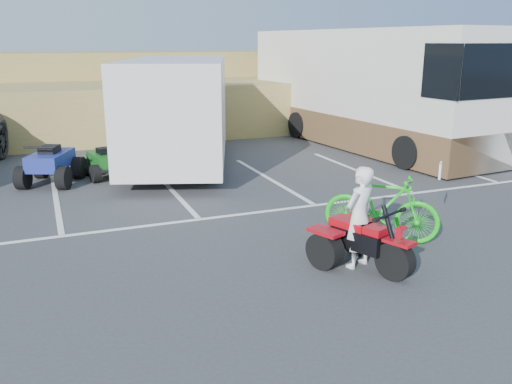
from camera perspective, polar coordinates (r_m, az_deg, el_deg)
name	(u,v)px	position (r m, az deg, el deg)	size (l,w,h in m)	color
ground	(239,262)	(9.14, -1.78, -7.36)	(100.00, 100.00, 0.00)	#38383B
parking_stripes	(215,195)	(13.05, -4.35, -0.28)	(28.00, 5.16, 0.01)	white
grass_embankment	(111,94)	(23.67, -15.00, 9.90)	(40.00, 8.50, 3.10)	olive
red_trike_atv	(364,268)	(9.06, 11.31, -7.89)	(1.22, 1.63, 1.06)	#A00911
rider	(359,217)	(8.85, 10.81, -2.64)	(0.61, 0.40, 1.68)	white
green_dirt_bike	(381,207)	(10.18, 13.05, -1.55)	(0.60, 2.11, 1.27)	#14BF19
cargo_trailer	(178,110)	(15.86, -8.23, 8.57)	(4.68, 7.10, 3.08)	silver
rv_motorhome	(363,96)	(19.65, 11.20, 9.84)	(3.78, 11.05, 3.89)	silver
quad_atv_blue	(53,184)	(15.00, -20.58, 0.84)	(1.27, 1.69, 1.11)	navy
quad_atv_green	(106,177)	(15.28, -15.51, 1.54)	(1.02, 1.36, 0.89)	#135418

